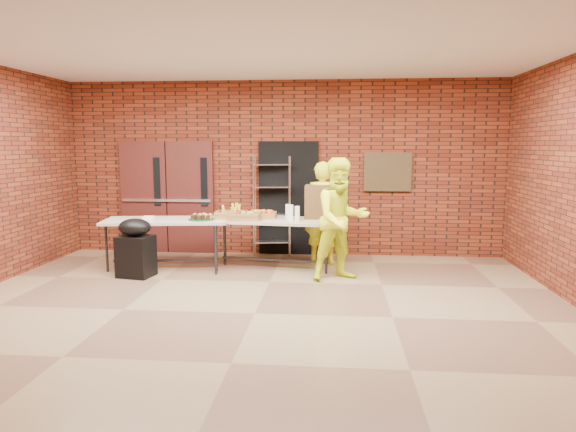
# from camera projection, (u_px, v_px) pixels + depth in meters

# --- Properties ---
(room) EXTENTS (8.08, 7.08, 3.28)m
(room) POSITION_uv_depth(u_px,v_px,m) (254.00, 182.00, 6.01)
(room) COLOR brown
(room) RESTS_ON ground
(double_doors) EXTENTS (1.78, 0.12, 2.10)m
(double_doors) POSITION_uv_depth(u_px,v_px,m) (167.00, 197.00, 9.68)
(double_doors) COLOR #4A1516
(double_doors) RESTS_ON room
(dark_doorway) EXTENTS (1.10, 0.06, 2.10)m
(dark_doorway) POSITION_uv_depth(u_px,v_px,m) (288.00, 198.00, 9.49)
(dark_doorway) COLOR black
(dark_doorway) RESTS_ON room
(bronze_plaque) EXTENTS (0.85, 0.04, 0.70)m
(bronze_plaque) POSITION_uv_depth(u_px,v_px,m) (388.00, 172.00, 9.25)
(bronze_plaque) COLOR #47331C
(bronze_plaque) RESTS_ON room
(wire_rack) EXTENTS (0.70, 0.33, 1.83)m
(wire_rack) POSITION_uv_depth(u_px,v_px,m) (272.00, 206.00, 9.40)
(wire_rack) COLOR silver
(wire_rack) RESTS_ON room
(table_left) EXTENTS (2.10, 1.10, 0.82)m
(table_left) POSITION_uv_depth(u_px,v_px,m) (167.00, 223.00, 8.42)
(table_left) COLOR tan
(table_left) RESTS_ON room
(table_right) EXTENTS (2.08, 1.06, 0.82)m
(table_right) POSITION_uv_depth(u_px,v_px,m) (273.00, 223.00, 8.46)
(table_right) COLOR tan
(table_right) RESTS_ON room
(basket_bananas) EXTENTS (0.50, 0.39, 0.16)m
(basket_bananas) POSITION_uv_depth(u_px,v_px,m) (231.00, 214.00, 8.51)
(basket_bananas) COLOR #AC7345
(basket_bananas) RESTS_ON table_right
(basket_oranges) EXTENTS (0.42, 0.33, 0.13)m
(basket_oranges) POSITION_uv_depth(u_px,v_px,m) (263.00, 215.00, 8.55)
(basket_oranges) COLOR #AC7345
(basket_oranges) RESTS_ON table_right
(basket_apples) EXTENTS (0.50, 0.39, 0.15)m
(basket_apples) POSITION_uv_depth(u_px,v_px,m) (245.00, 216.00, 8.35)
(basket_apples) COLOR #AC7345
(basket_apples) RESTS_ON table_right
(muffin_tray) EXTENTS (0.43, 0.43, 0.11)m
(muffin_tray) POSITION_uv_depth(u_px,v_px,m) (201.00, 217.00, 8.33)
(muffin_tray) COLOR #12451E
(muffin_tray) RESTS_ON table_left
(napkin_box) EXTENTS (0.17, 0.11, 0.06)m
(napkin_box) POSITION_uv_depth(u_px,v_px,m) (149.00, 218.00, 8.38)
(napkin_box) COLOR white
(napkin_box) RESTS_ON table_left
(coffee_dispenser) EXTENTS (0.42, 0.38, 0.55)m
(coffee_dispenser) POSITION_uv_depth(u_px,v_px,m) (318.00, 202.00, 8.53)
(coffee_dispenser) COLOR brown
(coffee_dispenser) RESTS_ON table_right
(cup_stack_front) EXTENTS (0.09, 0.09, 0.26)m
(cup_stack_front) POSITION_uv_depth(u_px,v_px,m) (291.00, 213.00, 8.27)
(cup_stack_front) COLOR white
(cup_stack_front) RESTS_ON table_right
(cup_stack_mid) EXTENTS (0.08, 0.08, 0.24)m
(cup_stack_mid) POSITION_uv_depth(u_px,v_px,m) (297.00, 213.00, 8.26)
(cup_stack_mid) COLOR white
(cup_stack_mid) RESTS_ON table_right
(cup_stack_back) EXTENTS (0.08, 0.08, 0.24)m
(cup_stack_back) POSITION_uv_depth(u_px,v_px,m) (288.00, 212.00, 8.47)
(cup_stack_back) COLOR white
(cup_stack_back) RESTS_ON table_right
(covered_grill) EXTENTS (0.57, 0.51, 0.91)m
(covered_grill) POSITION_uv_depth(u_px,v_px,m) (136.00, 248.00, 7.93)
(covered_grill) COLOR black
(covered_grill) RESTS_ON room
(volunteer_woman) EXTENTS (0.72, 0.55, 1.76)m
(volunteer_woman) POSITION_uv_depth(u_px,v_px,m) (322.00, 213.00, 8.78)
(volunteer_woman) COLOR #ECFD1C
(volunteer_woman) RESTS_ON room
(volunteer_man) EXTENTS (1.11, 1.01, 1.85)m
(volunteer_man) POSITION_uv_depth(u_px,v_px,m) (341.00, 219.00, 7.71)
(volunteer_man) COLOR #ECFD1C
(volunteer_man) RESTS_ON room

